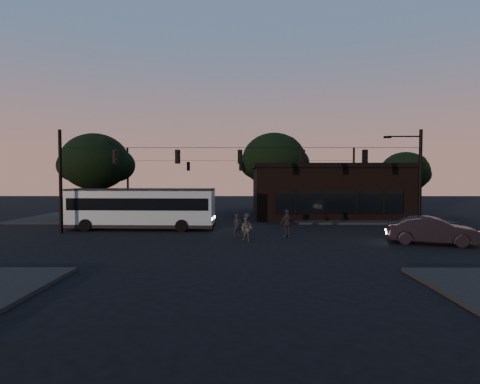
{
  "coord_description": "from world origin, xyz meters",
  "views": [
    {
      "loc": [
        0.1,
        -23.01,
        4.02
      ],
      "look_at": [
        0.0,
        4.0,
        3.0
      ],
      "focal_mm": 28.0,
      "sensor_mm": 36.0,
      "label": 1
    }
  ],
  "objects_px": {
    "building": "(327,190)",
    "pedestrian_d": "(247,224)",
    "bus": "(142,206)",
    "car": "(432,230)",
    "pedestrian_a": "(237,225)",
    "pedestrian_b": "(247,229)",
    "pedestrian_c": "(287,223)"
  },
  "relations": [
    {
      "from": "pedestrian_b",
      "to": "bus",
      "type": "bearing_deg",
      "value": 174.37
    },
    {
      "from": "car",
      "to": "pedestrian_d",
      "type": "height_order",
      "value": "car"
    },
    {
      "from": "pedestrian_a",
      "to": "pedestrian_b",
      "type": "height_order",
      "value": "pedestrian_a"
    },
    {
      "from": "pedestrian_c",
      "to": "pedestrian_a",
      "type": "bearing_deg",
      "value": -35.27
    },
    {
      "from": "pedestrian_a",
      "to": "pedestrian_c",
      "type": "relative_size",
      "value": 0.82
    },
    {
      "from": "car",
      "to": "pedestrian_a",
      "type": "height_order",
      "value": "car"
    },
    {
      "from": "bus",
      "to": "pedestrian_b",
      "type": "distance_m",
      "value": 9.86
    },
    {
      "from": "car",
      "to": "pedestrian_b",
      "type": "relative_size",
      "value": 3.3
    },
    {
      "from": "bus",
      "to": "pedestrian_d",
      "type": "relative_size",
      "value": 7.5
    },
    {
      "from": "pedestrian_b",
      "to": "pedestrian_a",
      "type": "bearing_deg",
      "value": 135.84
    },
    {
      "from": "bus",
      "to": "pedestrian_b",
      "type": "relative_size",
      "value": 7.39
    },
    {
      "from": "pedestrian_a",
      "to": "pedestrian_d",
      "type": "height_order",
      "value": "pedestrian_a"
    },
    {
      "from": "pedestrian_a",
      "to": "pedestrian_b",
      "type": "xyz_separation_m",
      "value": [
        0.62,
        -1.97,
        -0.0
      ]
    },
    {
      "from": "bus",
      "to": "pedestrian_c",
      "type": "relative_size",
      "value": 6.08
    },
    {
      "from": "building",
      "to": "bus",
      "type": "relative_size",
      "value": 1.35
    },
    {
      "from": "building",
      "to": "pedestrian_b",
      "type": "bearing_deg",
      "value": -119.13
    },
    {
      "from": "pedestrian_a",
      "to": "pedestrian_c",
      "type": "xyz_separation_m",
      "value": [
        3.39,
        -0.4,
        0.17
      ]
    },
    {
      "from": "pedestrian_c",
      "to": "pedestrian_d",
      "type": "xyz_separation_m",
      "value": [
        -2.7,
        1.15,
        -0.18
      ]
    },
    {
      "from": "bus",
      "to": "car",
      "type": "relative_size",
      "value": 2.24
    },
    {
      "from": "building",
      "to": "car",
      "type": "bearing_deg",
      "value": -80.81
    },
    {
      "from": "bus",
      "to": "pedestrian_d",
      "type": "distance_m",
      "value": 8.71
    },
    {
      "from": "bus",
      "to": "car",
      "type": "xyz_separation_m",
      "value": [
        19.34,
        -6.51,
        -0.95
      ]
    },
    {
      "from": "bus",
      "to": "car",
      "type": "height_order",
      "value": "bus"
    },
    {
      "from": "building",
      "to": "pedestrian_a",
      "type": "xyz_separation_m",
      "value": [
        -9.19,
        -13.4,
        -1.94
      ]
    },
    {
      "from": "car",
      "to": "pedestrian_c",
      "type": "relative_size",
      "value": 2.72
    },
    {
      "from": "building",
      "to": "pedestrian_d",
      "type": "height_order",
      "value": "building"
    },
    {
      "from": "car",
      "to": "pedestrian_d",
      "type": "relative_size",
      "value": 3.35
    },
    {
      "from": "building",
      "to": "pedestrian_d",
      "type": "xyz_separation_m",
      "value": [
        -8.5,
        -12.65,
        -1.95
      ]
    },
    {
      "from": "bus",
      "to": "pedestrian_d",
      "type": "xyz_separation_m",
      "value": [
        8.19,
        -2.77,
        -1.03
      ]
    },
    {
      "from": "building",
      "to": "pedestrian_a",
      "type": "bearing_deg",
      "value": -124.44
    },
    {
      "from": "pedestrian_a",
      "to": "pedestrian_b",
      "type": "relative_size",
      "value": 1.0
    },
    {
      "from": "pedestrian_b",
      "to": "pedestrian_c",
      "type": "height_order",
      "value": "pedestrian_c"
    }
  ]
}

